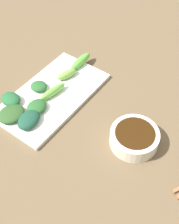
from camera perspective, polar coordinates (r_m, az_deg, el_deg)
tabletop at (r=0.86m, az=-1.80°, el=-0.49°), size 2.10×2.10×0.02m
sauce_bowl at (r=0.77m, az=8.17°, el=-4.93°), size 0.12×0.12×0.04m
serving_plate at (r=0.89m, az=-7.08°, el=3.01°), size 0.18×0.33×0.01m
broccoli_leafy_0 at (r=0.84m, az=-9.80°, el=0.98°), size 0.05×0.06×0.02m
broccoli_leafy_1 at (r=0.82m, az=-11.27°, el=-1.39°), size 0.06×0.08×0.02m
broccoli_stalk_2 at (r=0.96m, az=-1.71°, el=9.41°), size 0.02×0.09×0.03m
broccoli_leafy_3 at (r=0.90m, az=-9.44°, el=4.74°), size 0.06×0.06×0.02m
broccoli_stalk_4 at (r=0.87m, az=-7.02°, el=3.65°), size 0.03×0.09×0.03m
broccoli_leafy_5 at (r=0.88m, az=-14.47°, el=2.32°), size 0.06×0.05×0.02m
broccoli_stalk_6 at (r=0.92m, az=-4.26°, el=7.05°), size 0.04×0.07×0.02m
broccoli_leafy_7 at (r=0.84m, az=-14.39°, el=-0.33°), size 0.08×0.09×0.02m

